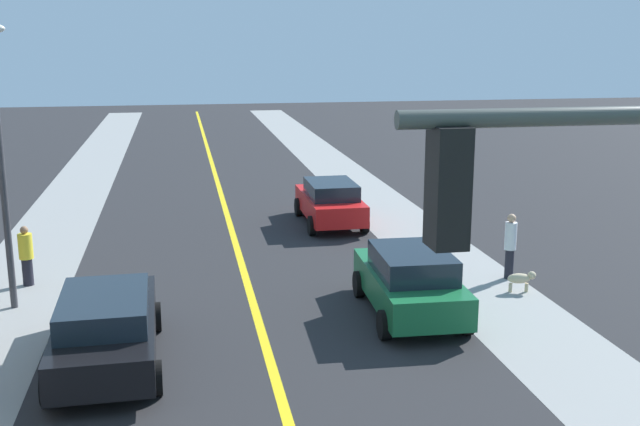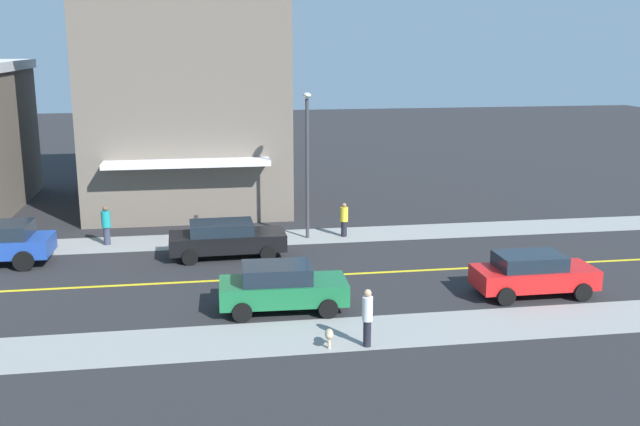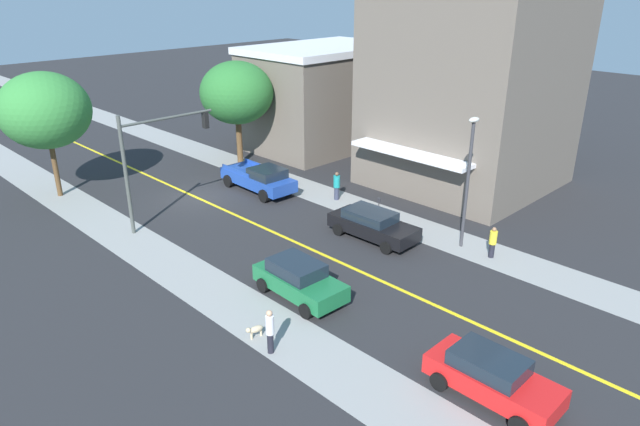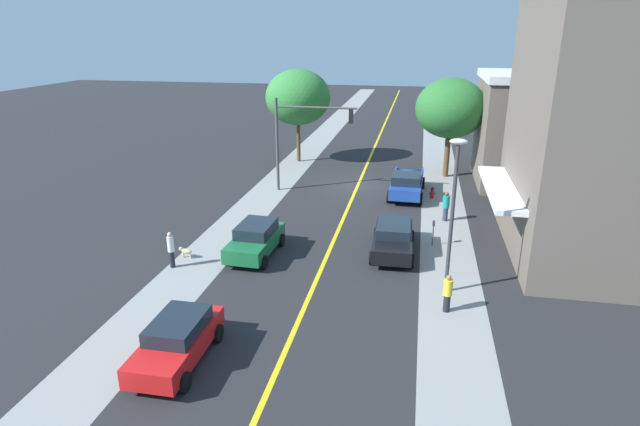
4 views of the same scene
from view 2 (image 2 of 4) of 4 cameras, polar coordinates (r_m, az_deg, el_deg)
The scene contains 11 objects.
pale_office_building at distance 40.95m, azimuth -10.30°, elevation 10.02°, with size 12.17×10.56×13.41m.
fire_hydrant at distance 34.06m, azimuth -23.34°, elevation -2.26°, with size 0.44×0.24×0.76m.
parking_meter at distance 32.79m, azimuth -9.53°, elevation -0.97°, with size 0.12×0.18×1.36m.
street_lamp at distance 33.01m, azimuth -1.00°, elevation 4.90°, with size 0.70×0.36×6.59m.
red_sedan_right_curb at distance 27.16m, azimuth 16.11°, elevation -4.50°, with size 1.96×4.24×1.51m.
green_sedan_right_curb at distance 24.68m, azimuth -2.98°, elevation -5.70°, with size 2.15×4.28×1.59m.
black_sedan_left_curb at distance 30.92m, azimuth -7.26°, elevation -1.95°, with size 2.17×4.81×1.50m.
pedestrian_white_shirt at distance 21.81m, azimuth 3.68°, elevation -7.93°, with size 0.31×0.31×1.76m.
pedestrian_teal_shirt at distance 33.80m, azimuth -16.18°, elevation -0.86°, with size 0.39×0.39×1.75m.
pedestrian_yellow_shirt at distance 33.87m, azimuth 1.87°, elevation -0.47°, with size 0.36×0.36×1.58m.
small_dog at distance 21.98m, azimuth 0.71°, elevation -9.40°, with size 0.73×0.34×0.54m.
Camera 2 is at (26.72, 10.51, 8.77)m, focal length 41.47 mm.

